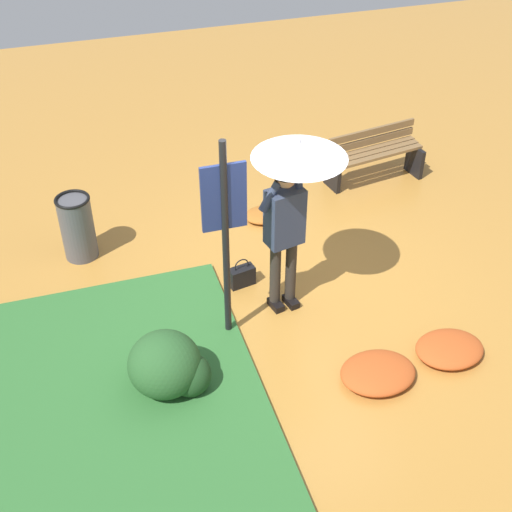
% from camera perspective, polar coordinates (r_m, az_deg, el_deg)
% --- Properties ---
extents(ground_plane, '(18.00, 18.00, 0.00)m').
position_cam_1_polar(ground_plane, '(7.89, 2.53, -3.24)').
color(ground_plane, '#B27A33').
extents(grass_verge, '(4.80, 4.00, 0.05)m').
position_cam_1_polar(grass_verge, '(6.79, -19.87, -14.57)').
color(grass_verge, '#2D662D').
rests_on(grass_verge, ground_plane).
extents(person_with_umbrella, '(0.96, 0.96, 2.04)m').
position_cam_1_polar(person_with_umbrella, '(6.89, 3.08, 5.98)').
color(person_with_umbrella, '#2D2823').
rests_on(person_with_umbrella, ground_plane).
extents(info_sign_post, '(0.44, 0.07, 2.30)m').
position_cam_1_polar(info_sign_post, '(6.54, -2.62, 2.98)').
color(info_sign_post, black).
rests_on(info_sign_post, ground_plane).
extents(handbag, '(0.32, 0.19, 0.37)m').
position_cam_1_polar(handbag, '(7.95, -1.19, -1.67)').
color(handbag, black).
rests_on(handbag, ground_plane).
extents(park_bench, '(1.40, 0.59, 0.75)m').
position_cam_1_polar(park_bench, '(9.91, 9.80, 8.30)').
color(park_bench, black).
rests_on(park_bench, ground_plane).
extents(trash_bin, '(0.42, 0.42, 0.83)m').
position_cam_1_polar(trash_bin, '(8.50, -14.63, 2.33)').
color(trash_bin, '#4C4C51').
rests_on(trash_bin, ground_plane).
extents(shrub_cluster, '(0.78, 0.71, 0.64)m').
position_cam_1_polar(shrub_cluster, '(6.71, -7.20, -9.08)').
color(shrub_cluster, '#285628').
rests_on(shrub_cluster, ground_plane).
extents(leaf_pile_near_person, '(0.54, 0.43, 0.12)m').
position_cam_1_polar(leaf_pile_near_person, '(9.09, 0.73, 3.44)').
color(leaf_pile_near_person, '#A86023').
rests_on(leaf_pile_near_person, ground_plane).
extents(leaf_pile_by_bench, '(0.77, 0.61, 0.17)m').
position_cam_1_polar(leaf_pile_by_bench, '(7.00, 10.09, -9.53)').
color(leaf_pile_by_bench, '#B74C1E').
rests_on(leaf_pile_by_bench, ground_plane).
extents(leaf_pile_far_path, '(0.72, 0.58, 0.16)m').
position_cam_1_polar(leaf_pile_far_path, '(7.41, 15.78, -7.44)').
color(leaf_pile_far_path, '#B74C1E').
rests_on(leaf_pile_far_path, ground_plane).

